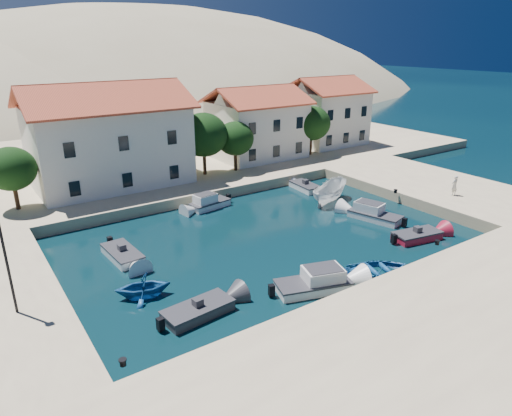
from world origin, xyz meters
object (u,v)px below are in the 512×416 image
Objects in this scene: building_right at (326,110)px; cabin_cruiser_south at (313,283)px; building_left at (108,133)px; building_mid at (257,122)px; lamppost at (4,247)px; cabin_cruiser_east at (375,214)px; rowboat_south at (377,274)px; boat_east at (329,202)px; pedestrian at (454,185)px.

cabin_cruiser_south is (-26.05, -27.74, -5.00)m from building_right.
building_left reaches higher than cabin_cruiser_south.
building_left is 1.56× the size of building_right.
lamppost is (-29.50, -21.00, -0.47)m from building_mid.
cabin_cruiser_east is at bearing 43.48° from cabin_cruiser_south.
cabin_cruiser_east is at bearing -95.59° from building_mid.
building_right is 2.19× the size of rowboat_south.
boat_east is at bearing 11.76° from lamppost.
boat_east is at bearing -36.33° from pedestrian.
rowboat_south is at bearing -126.63° from building_right.
building_mid is at bearing -70.92° from pedestrian.
building_right is 46.98m from lamppost.
building_right is at bearing -100.34° from pedestrian.
pedestrian is at bearing -73.65° from building_mid.
building_left is at bearing -38.32° from pedestrian.
building_right is at bearing -19.19° from rowboat_south.
cabin_cruiser_south is (3.95, -25.74, -5.46)m from building_left.
building_right reaches higher than cabin_cruiser_east.
building_right reaches higher than rowboat_south.
building_right reaches higher than pedestrian.
building_left is 3.41× the size of rowboat_south.
cabin_cruiser_south and cabin_cruiser_east have the same top height.
cabin_cruiser_east is at bearing 0.28° from lamppost.
pedestrian is at bearing -41.05° from building_left.
building_right is 22.28m from boat_east.
pedestrian is (8.73, -7.09, 1.93)m from boat_east.
building_mid is 29.46m from rowboat_south.
cabin_cruiser_south is 13.37m from cabin_cruiser_east.
building_right reaches higher than building_mid.
building_mid is at bearing -29.98° from boat_east.
lamppost is 1.26× the size of cabin_cruiser_south.
building_left reaches higher than pedestrian.
cabin_cruiser_east is at bearing -51.23° from building_left.
cabin_cruiser_east is (12.01, 5.88, 0.00)m from cabin_cruiser_south.
cabin_cruiser_east is (-2.04, -20.87, -4.75)m from building_mid.
cabin_cruiser_south is 1.04× the size of cabin_cruiser_east.
lamppost reaches higher than cabin_cruiser_south.
lamppost is at bearing 89.70° from rowboat_south.
building_right is 1.92× the size of cabin_cruiser_south.
building_mid is 21.50m from cabin_cruiser_east.
building_mid is 36.21m from lamppost.
cabin_cruiser_east is 8.87m from pedestrian.
lamppost is 1.31× the size of cabin_cruiser_east.
building_left reaches higher than boat_east.
building_right is 1.52× the size of lamppost.
lamppost is 1.17× the size of boat_east.
building_left is 2.36× the size of lamppost.
lamppost is at bearing -144.55° from building_mid.
building_right is 26.46m from cabin_cruiser_east.
pedestrian reaches higher than rowboat_south.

